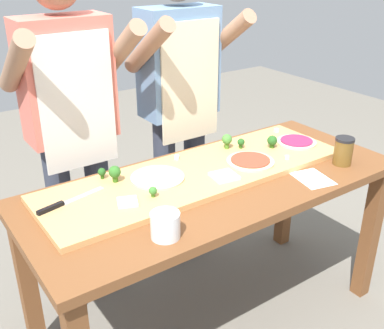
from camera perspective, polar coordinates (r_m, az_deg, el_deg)
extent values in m
plane|color=#6B665B|center=(2.48, 2.48, -18.43)|extent=(8.00, 8.00, 0.00)
cube|color=brown|center=(2.57, 21.06, -8.01)|extent=(0.07, 0.07, 0.75)
cube|color=brown|center=(2.19, -19.52, -13.99)|extent=(0.07, 0.07, 0.75)
cube|color=brown|center=(2.88, 11.48, -3.00)|extent=(0.07, 0.07, 0.75)
cube|color=brown|center=(2.03, 2.88, -2.46)|extent=(1.69, 0.72, 0.04)
cube|color=tan|center=(2.05, 0.76, -1.10)|extent=(1.42, 0.44, 0.03)
cube|color=#B7BABF|center=(1.89, -13.23, -3.75)|extent=(0.18, 0.06, 0.00)
cube|color=black|center=(1.82, -17.02, -5.15)|extent=(0.11, 0.04, 0.02)
cylinder|color=beige|center=(2.14, 7.19, 0.38)|extent=(0.22, 0.22, 0.01)
cylinder|color=#BC3D28|center=(2.14, 7.20, 0.58)|extent=(0.18, 0.18, 0.01)
cylinder|color=beige|center=(1.98, -4.27, -1.61)|extent=(0.23, 0.23, 0.01)
cylinder|color=silver|center=(1.98, -4.28, -1.41)|extent=(0.19, 0.19, 0.01)
cylinder|color=beige|center=(2.40, 12.73, 2.72)|extent=(0.20, 0.20, 0.01)
cylinder|color=#9E234C|center=(2.39, 12.75, 2.89)|extent=(0.16, 0.16, 0.01)
cube|color=silver|center=(1.99, 3.99, -1.43)|extent=(0.12, 0.12, 0.01)
cube|color=silver|center=(1.81, -7.98, -4.56)|extent=(0.10, 0.10, 0.01)
cylinder|color=#366618|center=(1.97, -9.43, -1.73)|extent=(0.02, 0.02, 0.03)
sphere|color=#2D6623|center=(1.96, -9.50, -0.89)|extent=(0.05, 0.05, 0.05)
cylinder|color=#2C5915|center=(2.29, 6.03, 2.25)|extent=(0.02, 0.02, 0.02)
sphere|color=#23561E|center=(2.28, 6.06, 2.77)|extent=(0.04, 0.04, 0.04)
cylinder|color=#487A23|center=(2.28, 4.30, 2.36)|extent=(0.02, 0.02, 0.03)
sphere|color=#427F33|center=(2.27, 4.33, 3.12)|extent=(0.05, 0.05, 0.05)
cylinder|color=#2C5915|center=(2.31, 9.80, 2.30)|extent=(0.02, 0.02, 0.02)
sphere|color=#23561E|center=(2.30, 9.85, 2.93)|extent=(0.05, 0.05, 0.05)
cylinder|color=#3F7220|center=(1.84, -4.82, -3.77)|extent=(0.01, 0.01, 0.02)
sphere|color=#38752D|center=(1.83, -4.84, -3.23)|extent=(0.03, 0.03, 0.03)
cylinder|color=#2C5915|center=(2.01, -10.99, -1.45)|extent=(0.02, 0.02, 0.02)
sphere|color=#23561E|center=(2.00, -11.04, -0.90)|extent=(0.03, 0.03, 0.03)
cube|color=silver|center=(2.52, 10.34, 4.16)|extent=(0.02, 0.02, 0.02)
cube|color=white|center=(2.15, -1.87, 0.89)|extent=(0.03, 0.03, 0.02)
cube|color=silver|center=(2.20, 11.60, 0.86)|extent=(0.02, 0.02, 0.02)
cylinder|color=white|center=(1.62, -3.31, -7.47)|extent=(0.10, 0.10, 0.09)
cylinder|color=white|center=(1.63, -3.29, -8.04)|extent=(0.09, 0.09, 0.05)
cylinder|color=brown|center=(2.26, 18.12, 1.44)|extent=(0.09, 0.09, 0.12)
cylinder|color=black|center=(2.23, 18.34, 2.98)|extent=(0.09, 0.09, 0.01)
cube|color=white|center=(2.10, 14.63, -1.68)|extent=(0.17, 0.20, 0.00)
cylinder|color=#333847|center=(2.43, -15.51, -7.14)|extent=(0.12, 0.12, 0.90)
cylinder|color=#333847|center=(2.48, -11.20, -5.85)|extent=(0.12, 0.12, 0.90)
cube|color=#DB6B5B|center=(2.17, -15.23, 10.06)|extent=(0.40, 0.20, 0.55)
cube|color=silver|center=(2.10, -13.91, 7.32)|extent=(0.34, 0.01, 0.60)
cylinder|color=#997056|center=(1.99, -20.86, 11.57)|extent=(0.08, 0.39, 0.31)
cylinder|color=#997056|center=(2.14, -8.73, 13.77)|extent=(0.08, 0.39, 0.31)
cylinder|color=#333847|center=(2.64, -3.29, -3.38)|extent=(0.12, 0.12, 0.90)
cylinder|color=#333847|center=(2.74, 0.26, -2.24)|extent=(0.12, 0.12, 0.90)
cube|color=#6689B2|center=(2.43, -1.67, 12.46)|extent=(0.40, 0.20, 0.55)
cube|color=beige|center=(2.37, -0.19, 10.05)|extent=(0.34, 0.01, 0.60)
cylinder|color=#997056|center=(2.21, -5.38, 14.27)|extent=(0.08, 0.39, 0.31)
cylinder|color=#997056|center=(2.47, 4.26, 15.43)|extent=(0.08, 0.39, 0.31)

